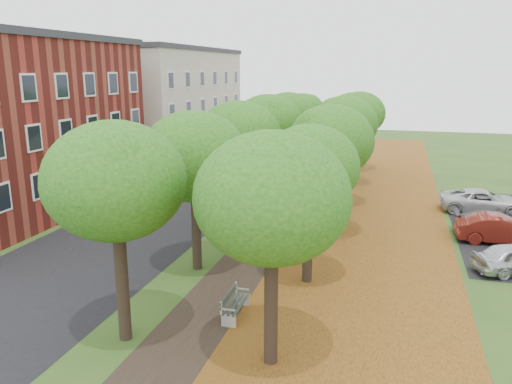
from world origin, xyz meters
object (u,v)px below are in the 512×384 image
Objects in this scene: bench at (234,304)px; car_red at (501,230)px; car_white at (483,201)px; car_grey at (497,224)px.

car_red is at bearing -44.31° from bench.
car_red is 5.66m from car_white.
car_grey is 0.86× the size of car_white.
bench is 0.37× the size of car_white.
car_red reaches higher than bench.
car_white reaches higher than car_grey.
car_red is at bearing 178.70° from car_white.
car_red is 0.86× the size of car_white.
car_white is at bearing 2.34° from car_grey.
car_red is 1.15m from car_grey.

